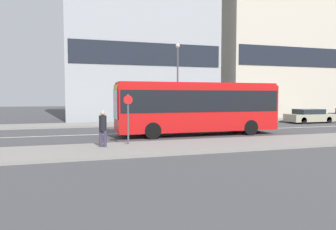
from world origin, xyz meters
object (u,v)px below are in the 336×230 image
parked_car_0 (309,116)px  bus_stop_sign (128,115)px  pedestrian_near_stop (103,126)px  street_lamp (178,75)px  city_bus (197,105)px

parked_car_0 → bus_stop_sign: bearing=-155.0°
bus_stop_sign → pedestrian_near_stop: bearing=-159.5°
parked_car_0 → bus_stop_sign: bus_stop_sign is taller
street_lamp → bus_stop_sign: bearing=-119.8°
parked_car_0 → city_bus: bearing=-158.9°
bus_stop_sign → parked_car_0: bearing=25.0°
pedestrian_near_stop → parked_car_0: bearing=-129.1°
parked_car_0 → pedestrian_near_stop: bearing=-155.2°
bus_stop_sign → street_lamp: 12.07m
pedestrian_near_stop → street_lamp: bearing=-97.4°
pedestrian_near_stop → street_lamp: 13.20m
bus_stop_sign → street_lamp: bearing=60.2°
city_bus → bus_stop_sign: 5.95m
parked_car_0 → bus_stop_sign: size_ratio=1.84×
city_bus → pedestrian_near_stop: bearing=-147.0°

